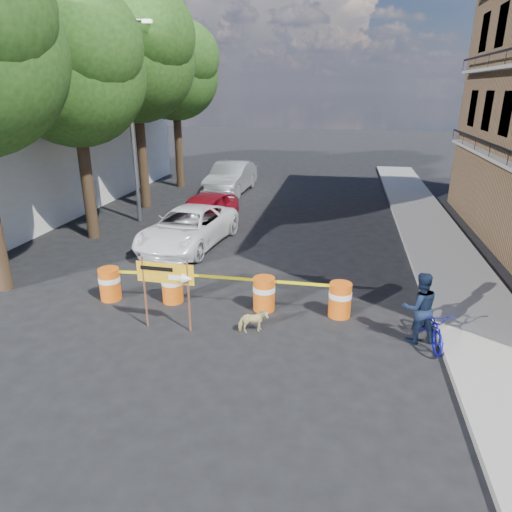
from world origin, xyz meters
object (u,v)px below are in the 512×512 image
at_px(barrel_far_left, 110,283).
at_px(bicycle, 433,308).
at_px(suv_white, 188,228).
at_px(sedan_silver, 231,178).
at_px(barrel_far_right, 340,299).
at_px(sedan_red, 204,213).
at_px(pedestrian, 419,308).
at_px(dog, 253,321).
at_px(barrel_mid_right, 264,293).
at_px(detour_sign, 173,279).
at_px(barrel_mid_left, 172,286).

bearing_deg(barrel_far_left, bicycle, -5.08).
xyz_separation_m(suv_white, sedan_silver, (-0.65, 9.22, 0.14)).
relative_size(barrel_far_right, bicycle, 0.52).
xyz_separation_m(barrel_far_right, sedan_red, (-5.55, 6.52, 0.29)).
height_order(pedestrian, dog, pedestrian).
bearing_deg(barrel_far_right, suv_white, 140.58).
bearing_deg(barrel_mid_right, bicycle, -12.75).
height_order(barrel_far_left, pedestrian, pedestrian).
xyz_separation_m(bicycle, dog, (-4.04, -0.32, -0.57)).
height_order(bicycle, sedan_red, bicycle).
relative_size(detour_sign, sedan_red, 0.40).
xyz_separation_m(barrel_far_left, detour_sign, (2.34, -1.28, 0.85)).
relative_size(barrel_mid_right, dog, 1.31).
distance_m(barrel_mid_right, pedestrian, 3.82).
distance_m(barrel_far_right, dog, 2.35).
relative_size(barrel_far_left, dog, 1.31).
height_order(pedestrian, bicycle, bicycle).
height_order(detour_sign, suv_white, detour_sign).
height_order(detour_sign, dog, detour_sign).
bearing_deg(barrel_mid_left, pedestrian, -8.37).
relative_size(barrel_mid_right, pedestrian, 0.53).
relative_size(barrel_far_right, sedan_silver, 0.18).
bearing_deg(sedan_red, dog, -59.52).
bearing_deg(detour_sign, dog, 8.47).
height_order(barrel_mid_right, bicycle, bicycle).
bearing_deg(barrel_far_left, suv_white, 82.33).
relative_size(dog, sedan_silver, 0.13).
relative_size(dog, suv_white, 0.14).
distance_m(barrel_mid_left, bicycle, 6.58).
bearing_deg(barrel_mid_left, detour_sign, -67.37).
bearing_deg(barrel_far_right, barrel_far_left, -178.35).
relative_size(barrel_mid_left, barrel_mid_right, 1.00).
bearing_deg(sedan_silver, barrel_mid_left, -79.99).
height_order(barrel_far_left, barrel_far_right, same).
relative_size(bicycle, suv_white, 0.34).
distance_m(barrel_far_left, barrel_far_right, 6.19).
relative_size(barrel_far_left, detour_sign, 0.50).
bearing_deg(sedan_silver, barrel_mid_right, -70.05).
distance_m(sedan_red, sedan_silver, 7.29).
bearing_deg(pedestrian, barrel_far_right, -42.57).
bearing_deg(suv_white, pedestrian, -29.55).
distance_m(barrel_far_left, detour_sign, 2.80).
relative_size(barrel_mid_right, bicycle, 0.52).
bearing_deg(dog, barrel_mid_left, 38.99).
bearing_deg(barrel_far_left, barrel_far_right, 1.65).
height_order(barrel_far_right, sedan_red, sedan_red).
bearing_deg(bicycle, sedan_silver, 111.87).
height_order(barrel_far_left, suv_white, suv_white).
relative_size(detour_sign, bicycle, 1.05).
bearing_deg(barrel_far_left, barrel_mid_left, 5.96).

